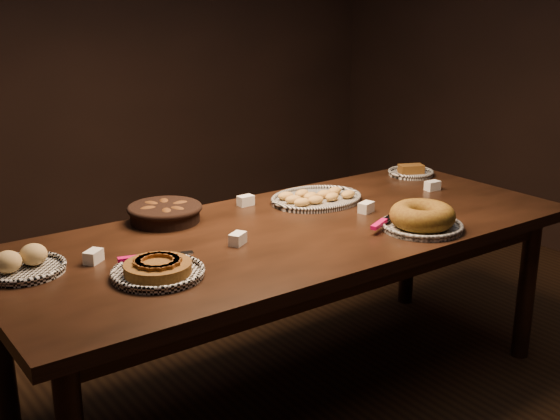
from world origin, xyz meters
TOP-DOWN VIEW (x-y plane):
  - ground at (0.00, 0.00)m, footprint 5.00×5.00m
  - buffet_table at (0.00, 0.00)m, footprint 2.40×1.00m
  - apple_tart_plate at (-0.67, -0.14)m, footprint 0.34×0.32m
  - madeleine_platter at (0.31, 0.24)m, footprint 0.44×0.36m
  - bundt_cake_plate at (0.42, -0.31)m, footprint 0.38×0.35m
  - croissant_basket at (-0.38, 0.38)m, footprint 0.31×0.31m
  - bread_roll_plate at (-1.02, 0.16)m, footprint 0.28×0.28m
  - loaf_plate at (1.02, 0.33)m, footprint 0.24×0.24m
  - tent_cards at (0.05, 0.10)m, footprint 1.76×0.47m

SIDE VIEW (x-z plane):
  - ground at x=0.00m, z-range 0.00..0.00m
  - buffet_table at x=0.00m, z-range 0.30..1.05m
  - madeleine_platter at x=0.31m, z-range 0.74..0.79m
  - loaf_plate at x=1.02m, z-range 0.74..0.80m
  - tent_cards at x=0.05m, z-range 0.75..0.79m
  - apple_tart_plate at x=-0.67m, z-range 0.74..0.80m
  - bread_roll_plate at x=-1.02m, z-range 0.73..0.82m
  - bundt_cake_plate at x=0.42m, z-range 0.74..0.85m
  - croissant_basket at x=-0.38m, z-range 0.76..0.83m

